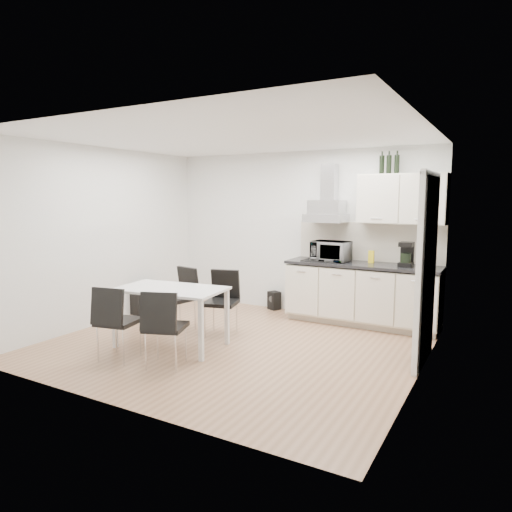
{
  "coord_description": "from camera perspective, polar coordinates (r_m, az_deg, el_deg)",
  "views": [
    {
      "loc": [
        3.01,
        -4.79,
        1.88
      ],
      "look_at": [
        0.08,
        0.44,
        1.1
      ],
      "focal_mm": 32.0,
      "sensor_mm": 36.0,
      "label": 1
    }
  ],
  "objects": [
    {
      "name": "floor_speaker",
      "position": [
        7.7,
        2.29,
        -5.57
      ],
      "size": [
        0.23,
        0.22,
        0.3
      ],
      "primitive_type": "cube",
      "rotation": [
        0.0,
        0.0,
        -0.44
      ],
      "color": "black",
      "rests_on": "ground"
    },
    {
      "name": "chair_far_left",
      "position": [
        6.58,
        -9.75,
        -5.35
      ],
      "size": [
        0.54,
        0.58,
        0.88
      ],
      "primitive_type": null,
      "rotation": [
        0.0,
        0.0,
        2.93
      ],
      "color": "black",
      "rests_on": "ground"
    },
    {
      "name": "chair_far_right",
      "position": [
        6.25,
        -4.38,
        -5.94
      ],
      "size": [
        0.55,
        0.6,
        0.88
      ],
      "primitive_type": null,
      "rotation": [
        0.0,
        0.0,
        3.4
      ],
      "color": "black",
      "rests_on": "ground"
    },
    {
      "name": "dining_table",
      "position": [
        5.83,
        -10.6,
        -4.77
      ],
      "size": [
        1.41,
        0.91,
        0.75
      ],
      "rotation": [
        0.0,
        0.0,
        0.11
      ],
      "color": "white",
      "rests_on": "ground"
    },
    {
      "name": "wall_front",
      "position": [
        4.15,
        -17.69,
        -0.98
      ],
      "size": [
        4.5,
        0.1,
        2.6
      ],
      "primitive_type": "cube",
      "color": "white",
      "rests_on": "ground"
    },
    {
      "name": "wall_back",
      "position": [
        7.45,
        5.36,
        2.91
      ],
      "size": [
        4.5,
        0.1,
        2.6
      ],
      "primitive_type": "cube",
      "color": "white",
      "rests_on": "ground"
    },
    {
      "name": "guitar_amp",
      "position": [
        7.7,
        -13.33,
        -5.07
      ],
      "size": [
        0.34,
        0.61,
        0.48
      ],
      "rotation": [
        0.0,
        0.0,
        -0.17
      ],
      "color": "black",
      "rests_on": "ground"
    },
    {
      "name": "wall_left",
      "position": [
        7.14,
        -18.35,
        2.37
      ],
      "size": [
        0.1,
        4.0,
        2.6
      ],
      "primitive_type": "cube",
      "color": "white",
      "rests_on": "ground"
    },
    {
      "name": "wall_right",
      "position": [
        4.89,
        20.12,
        0.14
      ],
      "size": [
        0.1,
        4.0,
        2.6
      ],
      "primitive_type": "cube",
      "color": "white",
      "rests_on": "ground"
    },
    {
      "name": "ground",
      "position": [
        5.96,
        -2.76,
        -10.98
      ],
      "size": [
        4.5,
        4.5,
        0.0
      ],
      "primitive_type": "plane",
      "color": "#A77E5D",
      "rests_on": "ground"
    },
    {
      "name": "ceiling",
      "position": [
        5.7,
        -2.93,
        14.65
      ],
      "size": [
        4.5,
        4.5,
        0.0
      ],
      "primitive_type": "plane",
      "color": "white",
      "rests_on": "wall_back"
    },
    {
      "name": "kitchenette",
      "position": [
        6.86,
        13.52,
        -1.61
      ],
      "size": [
        2.22,
        0.64,
        2.52
      ],
      "color": "beige",
      "rests_on": "ground"
    },
    {
      "name": "doorway",
      "position": [
        5.47,
        20.52,
        -1.8
      ],
      "size": [
        0.08,
        1.04,
        2.1
      ],
      "primitive_type": "cube",
      "color": "white",
      "rests_on": "ground"
    },
    {
      "name": "chair_near_right",
      "position": [
        5.2,
        -11.22,
        -8.81
      ],
      "size": [
        0.58,
        0.62,
        0.88
      ],
      "primitive_type": null,
      "rotation": [
        0.0,
        0.0,
        0.34
      ],
      "color": "black",
      "rests_on": "ground"
    },
    {
      "name": "chair_near_left",
      "position": [
        5.55,
        -16.79,
        -7.95
      ],
      "size": [
        0.53,
        0.58,
        0.88
      ],
      "primitive_type": null,
      "rotation": [
        0.0,
        0.0,
        0.19
      ],
      "color": "black",
      "rests_on": "ground"
    }
  ]
}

